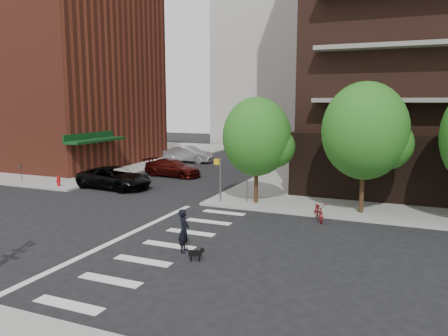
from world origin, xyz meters
name	(u,v)px	position (x,y,z in m)	size (l,w,h in m)	color
ground	(112,237)	(0.00, 0.00, 0.00)	(120.00, 120.00, 0.00)	black
sidewalk_nw	(65,154)	(-24.50, 23.50, 0.07)	(31.00, 33.00, 0.15)	gray
crosswalk	(153,243)	(2.21, 0.00, 0.01)	(3.85, 13.00, 0.01)	silver
midrise_nw	(39,60)	(-22.00, 18.00, 10.15)	(21.40, 15.50, 20.00)	maroon
tree_a	(257,137)	(4.00, 8.50, 4.04)	(4.00, 4.00, 5.90)	#301E11
tree_b	(365,131)	(10.00, 8.50, 4.54)	(4.50, 4.50, 6.65)	#301E11
pedestrian_signal	(226,174)	(2.32, 7.92, 1.85)	(2.18, 0.67, 2.60)	slate
fire_hydrant	(58,180)	(-10.50, 7.80, 0.55)	(0.24, 0.24, 0.73)	#A50C0C
parking_meter	(21,172)	(-14.00, 7.80, 0.96)	(0.10, 0.08, 1.32)	black
parked_car_black	(114,178)	(-6.77, 9.24, 0.77)	(5.51, 2.54, 1.53)	black
parked_car_maroon	(173,168)	(-5.50, 15.26, 0.71)	(4.88, 1.98, 1.42)	#410C09
parked_car_silver	(188,154)	(-8.20, 23.18, 0.82)	(5.00, 1.74, 1.65)	#A6A7AE
scooter	(319,211)	(8.12, 6.50, 0.49)	(0.65, 1.87, 0.98)	maroon
dog_walker	(184,231)	(3.97, -0.45, 0.89)	(0.43, 0.65, 1.78)	black
dog	(196,253)	(4.89, -1.21, 0.32)	(0.61, 0.34, 0.51)	black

